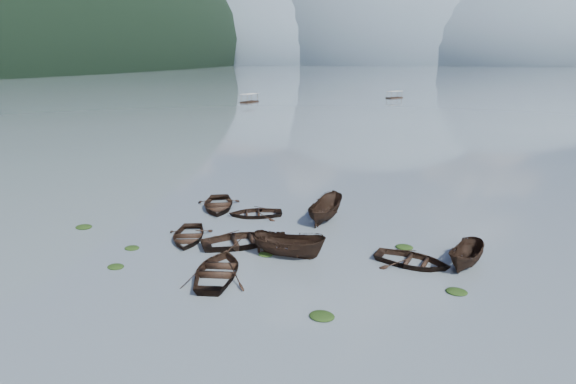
% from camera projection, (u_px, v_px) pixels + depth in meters
% --- Properties ---
extents(ground_plane, '(2400.00, 2400.00, 0.00)m').
position_uv_depth(ground_plane, '(226.00, 296.00, 22.70)').
color(ground_plane, slate).
extents(haze_mtn_a, '(520.00, 520.00, 280.00)m').
position_uv_depth(haze_mtn_a, '(279.00, 63.00, 919.81)').
color(haze_mtn_a, '#475666').
rests_on(haze_mtn_a, ground).
extents(haze_mtn_b, '(520.00, 520.00, 340.00)m').
position_uv_depth(haze_mtn_b, '(378.00, 64.00, 869.49)').
color(haze_mtn_b, '#475666').
rests_on(haze_mtn_b, ground).
extents(haze_mtn_c, '(520.00, 520.00, 260.00)m').
position_uv_depth(haze_mtn_c, '(489.00, 64.00, 819.16)').
color(haze_mtn_c, '#475666').
rests_on(haze_mtn_c, ground).
extents(rowboat_0, '(4.27, 5.04, 0.89)m').
position_uv_depth(rowboat_0, '(188.00, 239.00, 29.70)').
color(rowboat_0, black).
rests_on(rowboat_0, ground).
extents(rowboat_1, '(6.07, 5.66, 1.02)m').
position_uv_depth(rowboat_1, '(240.00, 245.00, 28.80)').
color(rowboat_1, black).
rests_on(rowboat_1, ground).
extents(rowboat_2, '(4.63, 1.87, 1.77)m').
position_uv_depth(rowboat_2, '(288.00, 257.00, 27.15)').
color(rowboat_2, black).
rests_on(rowboat_2, ground).
extents(rowboat_3, '(4.37, 5.49, 1.02)m').
position_uv_depth(rowboat_3, '(219.00, 275.00, 24.80)').
color(rowboat_3, black).
rests_on(rowboat_3, ground).
extents(rowboat_4, '(4.95, 4.04, 0.90)m').
position_uv_depth(rowboat_4, '(412.00, 264.00, 26.12)').
color(rowboat_4, black).
rests_on(rowboat_4, ground).
extents(rowboat_5, '(2.87, 4.25, 1.54)m').
position_uv_depth(rowboat_5, '(465.00, 266.00, 25.94)').
color(rowboat_5, black).
rests_on(rowboat_5, ground).
extents(rowboat_6, '(5.09, 5.88, 1.02)m').
position_uv_depth(rowboat_6, '(218.00, 208.00, 35.80)').
color(rowboat_6, black).
rests_on(rowboat_6, ground).
extents(rowboat_7, '(4.80, 4.15, 0.84)m').
position_uv_depth(rowboat_7, '(255.00, 216.00, 34.13)').
color(rowboat_7, black).
rests_on(rowboat_7, ground).
extents(rowboat_8, '(2.57, 5.01, 1.84)m').
position_uv_depth(rowboat_8, '(325.00, 219.00, 33.37)').
color(rowboat_8, black).
rests_on(rowboat_8, ground).
extents(weed_clump_0, '(0.95, 0.77, 0.21)m').
position_uv_depth(weed_clump_0, '(132.00, 249.00, 28.27)').
color(weed_clump_0, black).
rests_on(weed_clump_0, ground).
extents(weed_clump_1, '(0.98, 0.79, 0.22)m').
position_uv_depth(weed_clump_1, '(116.00, 267.00, 25.73)').
color(weed_clump_1, black).
rests_on(weed_clump_1, ground).
extents(weed_clump_2, '(1.20, 0.96, 0.26)m').
position_uv_depth(weed_clump_2, '(322.00, 317.00, 20.80)').
color(weed_clump_2, black).
rests_on(weed_clump_2, ground).
extents(weed_clump_3, '(0.91, 0.77, 0.20)m').
position_uv_depth(weed_clump_3, '(266.00, 255.00, 27.35)').
color(weed_clump_3, black).
rests_on(weed_clump_3, ground).
extents(weed_clump_4, '(1.09, 0.86, 0.22)m').
position_uv_depth(weed_clump_4, '(457.00, 293.00, 22.99)').
color(weed_clump_4, black).
rests_on(weed_clump_4, ground).
extents(weed_clump_5, '(1.19, 0.96, 0.25)m').
position_uv_depth(weed_clump_5, '(84.00, 228.00, 31.72)').
color(weed_clump_5, black).
rests_on(weed_clump_5, ground).
extents(weed_clump_6, '(1.08, 0.90, 0.22)m').
position_uv_depth(weed_clump_6, '(266.00, 245.00, 28.86)').
color(weed_clump_6, black).
rests_on(weed_clump_6, ground).
extents(weed_clump_7, '(1.12, 0.89, 0.24)m').
position_uv_depth(weed_clump_7, '(404.00, 248.00, 28.36)').
color(weed_clump_7, black).
rests_on(weed_clump_7, ground).
extents(pontoon_left, '(3.59, 6.14, 2.20)m').
position_uv_depth(pontoon_left, '(249.00, 103.00, 119.97)').
color(pontoon_left, black).
rests_on(pontoon_left, ground).
extents(pontoon_centre, '(4.93, 5.38, 1.98)m').
position_uv_depth(pontoon_centre, '(394.00, 98.00, 132.49)').
color(pontoon_centre, black).
rests_on(pontoon_centre, ground).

